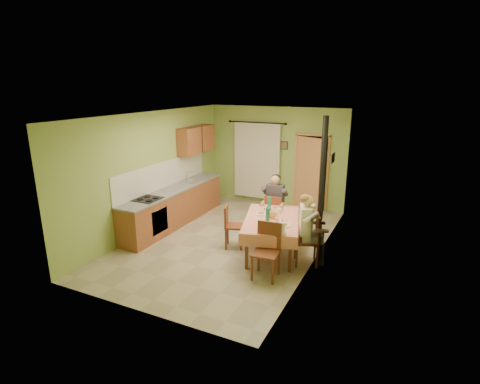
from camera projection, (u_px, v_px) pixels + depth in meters
The scene contains 17 objects.
floor at pixel (228, 241), 8.43m from camera, with size 4.00×6.00×0.01m, color tan.
room_shell at pixel (227, 161), 7.92m from camera, with size 4.04×6.04×2.82m.
kitchen_run at pixel (175, 205), 9.35m from camera, with size 0.64×3.64×1.56m.
upper_cabinets at pixel (196, 140), 10.11m from camera, with size 0.35×1.40×0.70m, color brown.
curtain at pixel (257, 161), 10.82m from camera, with size 1.70×0.07×2.22m.
doorway at pixel (310, 173), 10.22m from camera, with size 0.96×0.37×2.15m.
dining_table at pixel (271, 236), 7.74m from camera, with size 1.56×2.05×0.76m.
tableware at pixel (272, 217), 7.51m from camera, with size 0.95×1.50×0.33m.
chair_far at pixel (274, 222), 8.77m from camera, with size 0.43×0.43×0.95m.
chair_near at pixel (266, 262), 6.77m from camera, with size 0.48×0.48×1.01m.
chair_right at pixel (307, 250), 7.30m from camera, with size 0.58×0.58×1.01m.
chair_left at pixel (234, 234), 8.04m from camera, with size 0.49×0.49×0.93m.
man_far at pixel (275, 198), 8.62m from camera, with size 0.61×0.49×1.39m.
man_right at pixel (308, 221), 7.13m from camera, with size 0.59×0.65×1.39m.
stove_flue at pixel (321, 201), 7.88m from camera, with size 0.24×0.24×2.80m.
picture_back at pixel (284, 145), 10.41m from camera, with size 0.19×0.03×0.23m, color black.
picture_right at pixel (333, 158), 8.14m from camera, with size 0.03×0.31×0.21m, color brown.
Camera 1 is at (3.60, -6.91, 3.42)m, focal length 28.00 mm.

